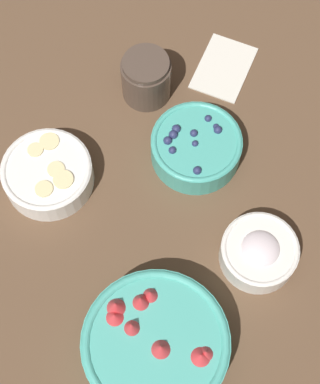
{
  "coord_description": "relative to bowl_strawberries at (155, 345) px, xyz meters",
  "views": [
    {
      "loc": [
        -0.3,
        -0.27,
        0.99
      ],
      "look_at": [
        0.02,
        0.0,
        0.04
      ],
      "focal_mm": 60.0,
      "sensor_mm": 36.0,
      "label": 1
    }
  ],
  "objects": [
    {
      "name": "bowl_cream",
      "position": [
        0.22,
        -0.03,
        -0.01
      ],
      "size": [
        0.12,
        0.12,
        0.06
      ],
      "color": "white",
      "rests_on": "ground_plane"
    },
    {
      "name": "ground_plane",
      "position": [
        0.17,
        0.15,
        -0.04
      ],
      "size": [
        4.0,
        4.0,
        0.0
      ],
      "primitive_type": "plane",
      "color": "brown"
    },
    {
      "name": "napkin",
      "position": [
        0.47,
        0.24,
        -0.04
      ],
      "size": [
        0.15,
        0.13,
        0.01
      ],
      "color": "silver",
      "rests_on": "ground_plane"
    },
    {
      "name": "bowl_bananas",
      "position": [
        0.1,
        0.32,
        -0.01
      ],
      "size": [
        0.15,
        0.15,
        0.05
      ],
      "color": "white",
      "rests_on": "ground_plane"
    },
    {
      "name": "jar_chocolate",
      "position": [
        0.34,
        0.32,
        -0.0
      ],
      "size": [
        0.09,
        0.09,
        0.09
      ],
      "color": "#4C3D33",
      "rests_on": "ground_plane"
    },
    {
      "name": "bowl_strawberries",
      "position": [
        0.0,
        0.0,
        0.0
      ],
      "size": [
        0.22,
        0.22,
        0.09
      ],
      "color": "#47AD9E",
      "rests_on": "ground_plane"
    },
    {
      "name": "bowl_blueberries",
      "position": [
        0.3,
        0.17,
        -0.01
      ],
      "size": [
        0.15,
        0.15,
        0.06
      ],
      "color": "#47AD9E",
      "rests_on": "ground_plane"
    }
  ]
}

